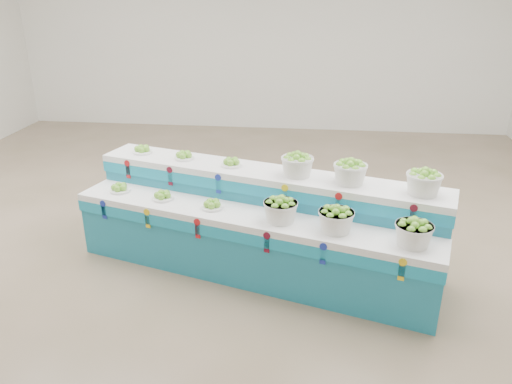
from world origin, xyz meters
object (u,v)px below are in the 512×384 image
display_stand (256,224)px  basket_upper_right (424,182)px  basket_lower_left (281,209)px  plate_upper_mid (184,155)px

display_stand → basket_upper_right: 1.72m
basket_lower_left → plate_upper_mid: plate_upper_mid is taller
plate_upper_mid → basket_upper_right: (2.45, -0.72, 0.07)m
basket_lower_left → basket_upper_right: (1.31, 0.11, 0.30)m
display_stand → basket_lower_left: size_ratio=11.61×
basket_lower_left → display_stand: bearing=130.0°
basket_lower_left → basket_upper_right: size_ratio=1.00×
basket_lower_left → plate_upper_mid: (-1.14, 0.82, 0.23)m
display_stand → plate_upper_mid: 1.14m
display_stand → basket_upper_right: basket_upper_right is taller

